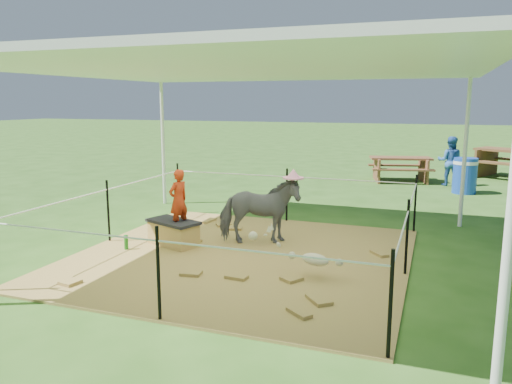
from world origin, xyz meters
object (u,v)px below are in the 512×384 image
(trash_barrel, at_px, (465,176))
(distant_person, at_px, (450,161))
(green_bottle, at_px, (126,242))
(straw_bale, at_px, (174,234))
(pony, at_px, (259,211))
(foal, at_px, (315,257))
(woman, at_px, (178,193))
(picnic_table_near, at_px, (400,169))

(trash_barrel, height_order, distant_person, distant_person)
(green_bottle, distance_m, trash_barrel, 8.47)
(straw_bale, relative_size, distant_person, 0.60)
(pony, height_order, foal, pony)
(woman, bearing_deg, green_bottle, -35.12)
(woman, distance_m, trash_barrel, 7.73)
(green_bottle, xyz_separation_m, pony, (1.76, 0.97, 0.41))
(pony, bearing_deg, woman, 92.99)
(pony, distance_m, trash_barrel, 6.71)
(trash_barrel, bearing_deg, woman, -123.70)
(trash_barrel, bearing_deg, straw_bale, -124.31)
(straw_bale, height_order, distant_person, distant_person)
(foal, bearing_deg, picnic_table_near, 106.63)
(distant_person, bearing_deg, picnic_table_near, -9.22)
(woman, relative_size, trash_barrel, 1.08)
(straw_bale, distance_m, green_bottle, 0.71)
(pony, bearing_deg, straw_bale, 91.14)
(trash_barrel, distance_m, picnic_table_near, 2.09)
(straw_bale, relative_size, foal, 0.81)
(woman, distance_m, distant_person, 8.47)
(green_bottle, height_order, picnic_table_near, picnic_table_near)
(green_bottle, bearing_deg, trash_barrel, 54.33)
(trash_barrel, relative_size, picnic_table_near, 0.53)
(straw_bale, distance_m, woman, 0.65)
(woman, xyz_separation_m, pony, (1.11, 0.52, -0.29))
(foal, relative_size, picnic_table_near, 0.59)
(straw_bale, xyz_separation_m, picnic_table_near, (2.78, 7.76, 0.14))
(foal, distance_m, distant_person, 8.35)
(woman, height_order, trash_barrel, woman)
(green_bottle, height_order, pony, pony)
(foal, bearing_deg, trash_barrel, 93.58)
(straw_bale, relative_size, green_bottle, 3.60)
(straw_bale, xyz_separation_m, woman, (0.10, 0.00, 0.64))
(woman, height_order, pony, woman)
(green_bottle, bearing_deg, pony, 28.88)
(pony, height_order, picnic_table_near, pony)
(pony, height_order, distant_person, distant_person)
(trash_barrel, bearing_deg, green_bottle, -125.67)
(pony, xyz_separation_m, trash_barrel, (3.18, 5.90, -0.12))
(woman, xyz_separation_m, foal, (2.27, -0.68, -0.54))
(straw_bale, relative_size, woman, 0.83)
(pony, distance_m, picnic_table_near, 7.42)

